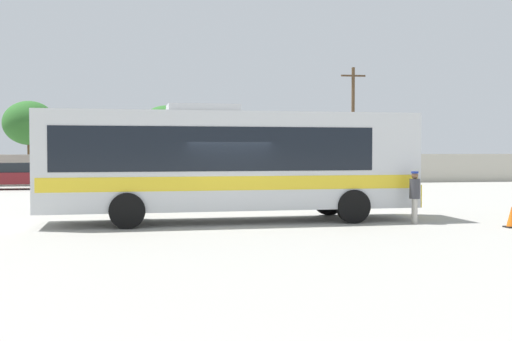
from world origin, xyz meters
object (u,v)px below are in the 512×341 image
object	(u,v)px
attendant_by_bus_door	(415,194)
coach_bus_silver_yellow	(227,160)
parked_car_second_maroon	(16,175)
traffic_cone_on_apron	(511,217)
roadside_tree_midleft	(167,130)
roadside_tree_left	(29,123)
utility_pole_far	(353,122)

from	to	relation	value
attendant_by_bus_door	coach_bus_silver_yellow	bearing A→B (deg)	164.42
parked_car_second_maroon	traffic_cone_on_apron	bearing A→B (deg)	-50.20
roadside_tree_midleft	parked_car_second_maroon	bearing A→B (deg)	-135.14
roadside_tree_left	attendant_by_bus_door	bearing A→B (deg)	-60.84
coach_bus_silver_yellow	parked_car_second_maroon	size ratio (longest dim) A/B	2.71
attendant_by_bus_door	traffic_cone_on_apron	bearing A→B (deg)	-31.04
roadside_tree_left	roadside_tree_midleft	bearing A→B (deg)	-1.85
utility_pole_far	roadside_tree_left	distance (m)	23.23
parked_car_second_maroon	traffic_cone_on_apron	xyz separation A→B (m)	(17.82, -21.39, -0.49)
roadside_tree_left	roadside_tree_midleft	size ratio (longest dim) A/B	1.04
roadside_tree_midleft	traffic_cone_on_apron	world-z (taller)	roadside_tree_midleft
roadside_tree_left	traffic_cone_on_apron	xyz separation A→B (m)	(18.63, -30.56, -3.85)
attendant_by_bus_door	roadside_tree_midleft	distance (m)	29.69
roadside_tree_left	roadside_tree_midleft	distance (m)	9.73
roadside_tree_midleft	traffic_cone_on_apron	size ratio (longest dim) A/B	8.62
utility_pole_far	traffic_cone_on_apron	bearing A→B (deg)	-99.10
coach_bus_silver_yellow	attendant_by_bus_door	size ratio (longest dim) A/B	7.36
coach_bus_silver_yellow	roadside_tree_midleft	size ratio (longest dim) A/B	2.15
parked_car_second_maroon	roadside_tree_left	bearing A→B (deg)	95.04
roadside_tree_midleft	utility_pole_far	bearing A→B (deg)	-12.12
roadside_tree_left	traffic_cone_on_apron	size ratio (longest dim) A/B	8.97
coach_bus_silver_yellow	attendant_by_bus_door	xyz separation A→B (m)	(5.62, -1.57, -1.04)
attendant_by_bus_door	traffic_cone_on_apron	xyz separation A→B (m)	(2.37, -1.43, -0.61)
roadside_tree_left	traffic_cone_on_apron	world-z (taller)	roadside_tree_left
roadside_tree_midleft	traffic_cone_on_apron	distance (m)	31.72
roadside_tree_left	utility_pole_far	bearing A→B (deg)	-7.85
coach_bus_silver_yellow	utility_pole_far	xyz separation A→B (m)	(12.38, 24.40, 2.34)
attendant_by_bus_door	traffic_cone_on_apron	size ratio (longest dim) A/B	2.52
roadside_tree_midleft	attendant_by_bus_door	bearing A→B (deg)	-77.20
parked_car_second_maroon	roadside_tree_midleft	xyz separation A→B (m)	(8.90, 8.86, 2.89)
utility_pole_far	roadside_tree_left	bearing A→B (deg)	172.15
traffic_cone_on_apron	roadside_tree_midleft	bearing A→B (deg)	106.43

